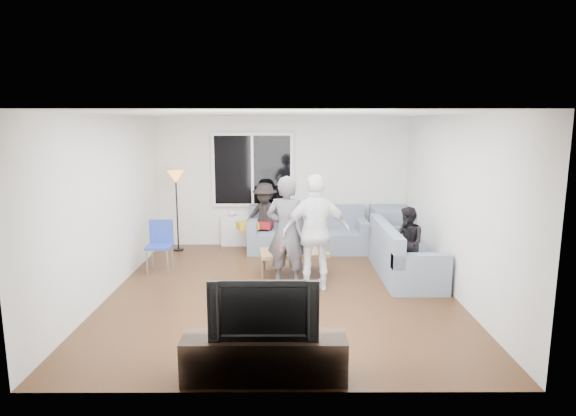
{
  "coord_description": "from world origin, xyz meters",
  "views": [
    {
      "loc": [
        0.08,
        -6.86,
        2.49
      ],
      "look_at": [
        0.1,
        0.6,
        1.15
      ],
      "focal_mm": 29.94,
      "sensor_mm": 36.0,
      "label": 1
    }
  ],
  "objects_px": {
    "sofa_right_section": "(406,251)",
    "coffee_table": "(293,263)",
    "spectator_right": "(408,243)",
    "player_left": "(287,232)",
    "tv_console": "(264,358)",
    "sofa_back_section": "(307,229)",
    "player_right": "(316,233)",
    "television": "(264,307)",
    "floor_lamp": "(177,211)",
    "spectator_back": "(265,217)",
    "side_chair": "(159,247)"
  },
  "relations": [
    {
      "from": "sofa_back_section",
      "to": "spectator_right",
      "type": "height_order",
      "value": "spectator_right"
    },
    {
      "from": "spectator_right",
      "to": "spectator_back",
      "type": "height_order",
      "value": "spectator_back"
    },
    {
      "from": "sofa_right_section",
      "to": "coffee_table",
      "type": "xyz_separation_m",
      "value": [
        -1.83,
        0.08,
        -0.22
      ]
    },
    {
      "from": "player_right",
      "to": "spectator_right",
      "type": "distance_m",
      "value": 1.62
    },
    {
      "from": "player_right",
      "to": "coffee_table",
      "type": "bearing_deg",
      "value": -71.64
    },
    {
      "from": "spectator_back",
      "to": "side_chair",
      "type": "bearing_deg",
      "value": -122.91
    },
    {
      "from": "spectator_right",
      "to": "spectator_back",
      "type": "xyz_separation_m",
      "value": [
        -2.36,
        1.69,
        0.09
      ]
    },
    {
      "from": "spectator_right",
      "to": "television",
      "type": "relative_size",
      "value": 1.11
    },
    {
      "from": "side_chair",
      "to": "player_right",
      "type": "bearing_deg",
      "value": -19.02
    },
    {
      "from": "side_chair",
      "to": "spectator_right",
      "type": "distance_m",
      "value": 4.08
    },
    {
      "from": "sofa_back_section",
      "to": "player_left",
      "type": "xyz_separation_m",
      "value": [
        -0.4,
        -2.09,
        0.43
      ]
    },
    {
      "from": "coffee_table",
      "to": "spectator_back",
      "type": "xyz_separation_m",
      "value": [
        -0.53,
        1.51,
        0.47
      ]
    },
    {
      "from": "side_chair",
      "to": "floor_lamp",
      "type": "bearing_deg",
      "value": 89.3
    },
    {
      "from": "sofa_right_section",
      "to": "television",
      "type": "xyz_separation_m",
      "value": [
        -2.16,
        -3.2,
        0.32
      ]
    },
    {
      "from": "floor_lamp",
      "to": "spectator_back",
      "type": "xyz_separation_m",
      "value": [
        1.71,
        0.0,
        -0.11
      ]
    },
    {
      "from": "television",
      "to": "player_left",
      "type": "bearing_deg",
      "value": 85.32
    },
    {
      "from": "spectator_back",
      "to": "television",
      "type": "height_order",
      "value": "spectator_back"
    },
    {
      "from": "sofa_right_section",
      "to": "coffee_table",
      "type": "height_order",
      "value": "sofa_right_section"
    },
    {
      "from": "coffee_table",
      "to": "player_left",
      "type": "xyz_separation_m",
      "value": [
        -0.11,
        -0.6,
        0.65
      ]
    },
    {
      "from": "sofa_back_section",
      "to": "floor_lamp",
      "type": "height_order",
      "value": "floor_lamp"
    },
    {
      "from": "spectator_back",
      "to": "tv_console",
      "type": "xyz_separation_m",
      "value": [
        0.2,
        -4.8,
        -0.45
      ]
    },
    {
      "from": "sofa_back_section",
      "to": "player_left",
      "type": "height_order",
      "value": "player_left"
    },
    {
      "from": "coffee_table",
      "to": "tv_console",
      "type": "xyz_separation_m",
      "value": [
        -0.33,
        -3.29,
        0.02
      ]
    },
    {
      "from": "spectator_right",
      "to": "tv_console",
      "type": "bearing_deg",
      "value": -48.29
    },
    {
      "from": "sofa_right_section",
      "to": "player_right",
      "type": "xyz_separation_m",
      "value": [
        -1.5,
        -0.63,
        0.45
      ]
    },
    {
      "from": "player_left",
      "to": "spectator_right",
      "type": "distance_m",
      "value": 2.01
    },
    {
      "from": "floor_lamp",
      "to": "spectator_back",
      "type": "distance_m",
      "value": 1.71
    },
    {
      "from": "spectator_back",
      "to": "tv_console",
      "type": "distance_m",
      "value": 4.83
    },
    {
      "from": "spectator_back",
      "to": "tv_console",
      "type": "bearing_deg",
      "value": -69.47
    },
    {
      "from": "tv_console",
      "to": "coffee_table",
      "type": "bearing_deg",
      "value": 84.23
    },
    {
      "from": "player_left",
      "to": "player_right",
      "type": "bearing_deg",
      "value": 179.38
    },
    {
      "from": "television",
      "to": "player_right",
      "type": "bearing_deg",
      "value": 75.63
    },
    {
      "from": "side_chair",
      "to": "tv_console",
      "type": "relative_size",
      "value": 0.54
    },
    {
      "from": "sofa_back_section",
      "to": "coffee_table",
      "type": "xyz_separation_m",
      "value": [
        -0.29,
        -1.48,
        -0.22
      ]
    },
    {
      "from": "floor_lamp",
      "to": "player_right",
      "type": "distance_m",
      "value": 3.4
    },
    {
      "from": "coffee_table",
      "to": "player_right",
      "type": "relative_size",
      "value": 0.63
    },
    {
      "from": "sofa_right_section",
      "to": "television",
      "type": "relative_size",
      "value": 1.91
    },
    {
      "from": "side_chair",
      "to": "floor_lamp",
      "type": "distance_m",
      "value": 1.42
    },
    {
      "from": "spectator_back",
      "to": "coffee_table",
      "type": "bearing_deg",
      "value": -52.44
    },
    {
      "from": "player_left",
      "to": "sofa_right_section",
      "type": "bearing_deg",
      "value": -151.01
    },
    {
      "from": "sofa_back_section",
      "to": "spectator_right",
      "type": "distance_m",
      "value": 2.26
    },
    {
      "from": "side_chair",
      "to": "spectator_right",
      "type": "xyz_separation_m",
      "value": [
        4.07,
        -0.31,
        0.15
      ]
    },
    {
      "from": "sofa_back_section",
      "to": "spectator_back",
      "type": "relative_size",
      "value": 1.72
    },
    {
      "from": "coffee_table",
      "to": "spectator_back",
      "type": "distance_m",
      "value": 1.67
    },
    {
      "from": "sofa_back_section",
      "to": "tv_console",
      "type": "distance_m",
      "value": 4.82
    },
    {
      "from": "spectator_right",
      "to": "sofa_back_section",
      "type": "bearing_deg",
      "value": -150.66
    },
    {
      "from": "sofa_right_section",
      "to": "player_left",
      "type": "relative_size",
      "value": 1.17
    },
    {
      "from": "floor_lamp",
      "to": "player_left",
      "type": "bearing_deg",
      "value": -44.82
    },
    {
      "from": "coffee_table",
      "to": "spectator_right",
      "type": "bearing_deg",
      "value": -5.34
    },
    {
      "from": "side_chair",
      "to": "television",
      "type": "bearing_deg",
      "value": -61.53
    }
  ]
}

